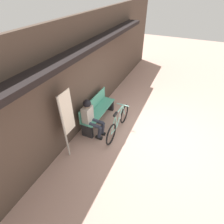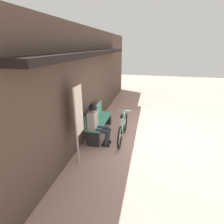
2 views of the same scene
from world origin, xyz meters
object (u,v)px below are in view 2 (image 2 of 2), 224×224
person_seated (96,121)px  banner_pole (78,116)px  bicycle (123,128)px  park_bench_near (99,122)px

person_seated → banner_pole: size_ratio=0.65×
bicycle → park_bench_near: bearing=77.9°
park_bench_near → banner_pole: (-1.43, 0.05, 0.76)m
person_seated → banner_pole: (-0.83, 0.16, 0.46)m
bicycle → person_seated: person_seated is taller
park_bench_near → bicycle: bearing=-102.1°
bicycle → person_seated: bearing=121.6°
bicycle → person_seated: (-0.43, 0.70, 0.35)m
park_bench_near → person_seated: size_ratio=1.33×
park_bench_near → bicycle: size_ratio=0.96×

